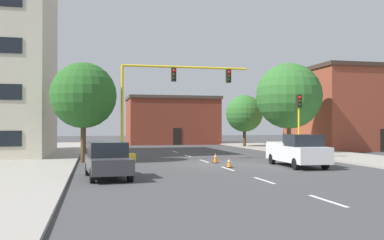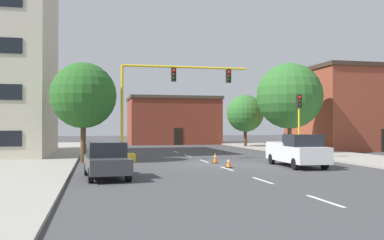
% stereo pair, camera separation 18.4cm
% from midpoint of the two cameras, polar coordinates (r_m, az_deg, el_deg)
% --- Properties ---
extents(ground_plane, '(160.00, 160.00, 0.00)m').
position_cam_midpoint_polar(ground_plane, '(28.25, 3.02, -5.86)').
color(ground_plane, '#424244').
extents(sidewalk_left, '(6.00, 56.00, 0.14)m').
position_cam_midpoint_polar(sidewalk_left, '(35.44, -19.38, -4.66)').
color(sidewalk_left, '#9E998E').
rests_on(sidewalk_left, ground_plane).
extents(sidewalk_right, '(6.00, 56.00, 0.14)m').
position_cam_midpoint_polar(sidewalk_right, '(40.14, 16.25, -4.21)').
color(sidewalk_right, '#9E998E').
rests_on(sidewalk_right, ground_plane).
extents(lane_stripe_seg_0, '(0.16, 2.40, 0.01)m').
position_cam_midpoint_polar(lane_stripe_seg_0, '(15.34, 17.45, -10.15)').
color(lane_stripe_seg_0, silver).
rests_on(lane_stripe_seg_0, ground_plane).
extents(lane_stripe_seg_1, '(0.16, 2.40, 0.01)m').
position_cam_midpoint_polar(lane_stripe_seg_1, '(20.24, 9.57, -7.87)').
color(lane_stripe_seg_1, silver).
rests_on(lane_stripe_seg_1, ground_plane).
extents(lane_stripe_seg_2, '(0.16, 2.40, 0.01)m').
position_cam_midpoint_polar(lane_stripe_seg_2, '(25.39, 4.86, -6.42)').
color(lane_stripe_seg_2, silver).
rests_on(lane_stripe_seg_2, ground_plane).
extents(lane_stripe_seg_3, '(0.16, 2.40, 0.01)m').
position_cam_midpoint_polar(lane_stripe_seg_3, '(30.66, 1.76, -5.45)').
color(lane_stripe_seg_3, silver).
rests_on(lane_stripe_seg_3, ground_plane).
extents(lane_stripe_seg_4, '(0.16, 2.40, 0.01)m').
position_cam_midpoint_polar(lane_stripe_seg_4, '(36.00, -0.41, -4.75)').
color(lane_stripe_seg_4, silver).
rests_on(lane_stripe_seg_4, ground_plane).
extents(lane_stripe_seg_5, '(0.16, 2.40, 0.01)m').
position_cam_midpoint_polar(lane_stripe_seg_5, '(41.38, -2.02, -4.22)').
color(lane_stripe_seg_5, silver).
rests_on(lane_stripe_seg_5, ground_plane).
extents(building_brick_center, '(12.31, 8.20, 6.45)m').
position_cam_midpoint_polar(building_brick_center, '(59.61, -2.45, -0.05)').
color(building_brick_center, brown).
rests_on(building_brick_center, ground_plane).
extents(building_row_right, '(11.56, 10.94, 8.59)m').
position_cam_midpoint_polar(building_row_right, '(49.63, 20.67, 1.37)').
color(building_row_right, brown).
rests_on(building_row_right, ground_plane).
extents(traffic_signal_gantry, '(10.06, 1.20, 6.83)m').
position_cam_midpoint_polar(traffic_signal_gantry, '(30.67, -6.55, -1.14)').
color(traffic_signal_gantry, yellow).
rests_on(traffic_signal_gantry, ground_plane).
extents(traffic_light_pole_right, '(0.32, 0.47, 4.80)m').
position_cam_midpoint_polar(traffic_light_pole_right, '(32.84, 14.11, 1.04)').
color(traffic_light_pole_right, yellow).
rests_on(traffic_light_pole_right, ground_plane).
extents(tree_right_mid, '(5.99, 5.99, 8.22)m').
position_cam_midpoint_polar(tree_right_mid, '(40.31, 12.88, 3.12)').
color(tree_right_mid, brown).
rests_on(tree_right_mid, ground_plane).
extents(tree_left_near, '(4.52, 4.52, 6.86)m').
position_cam_midpoint_polar(tree_left_near, '(30.58, -13.99, 3.15)').
color(tree_left_near, '#4C3823').
rests_on(tree_left_near, ground_plane).
extents(tree_right_far, '(4.25, 4.25, 6.05)m').
position_cam_midpoint_polar(tree_right_far, '(49.95, 7.17, 0.87)').
color(tree_right_far, '#4C3823').
rests_on(tree_right_far, ground_plane).
extents(pickup_truck_white, '(2.22, 5.48, 1.99)m').
position_cam_midpoint_polar(pickup_truck_white, '(27.20, 13.89, -3.98)').
color(pickup_truck_white, white).
rests_on(pickup_truck_white, ground_plane).
extents(sedan_dark_gray_near_left, '(2.20, 4.63, 1.74)m').
position_cam_midpoint_polar(sedan_dark_gray_near_left, '(21.08, -11.01, -5.17)').
color(sedan_dark_gray_near_left, '#3D3D42').
rests_on(sedan_dark_gray_near_left, ground_plane).
extents(traffic_cone_roadside_a, '(0.36, 0.36, 0.61)m').
position_cam_midpoint_polar(traffic_cone_roadside_a, '(25.99, 5.07, -5.64)').
color(traffic_cone_roadside_a, black).
rests_on(traffic_cone_roadside_a, ground_plane).
extents(traffic_cone_roadside_b, '(0.36, 0.36, 0.71)m').
position_cam_midpoint_polar(traffic_cone_roadside_b, '(29.10, 3.27, -5.02)').
color(traffic_cone_roadside_b, black).
rests_on(traffic_cone_roadside_b, ground_plane).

